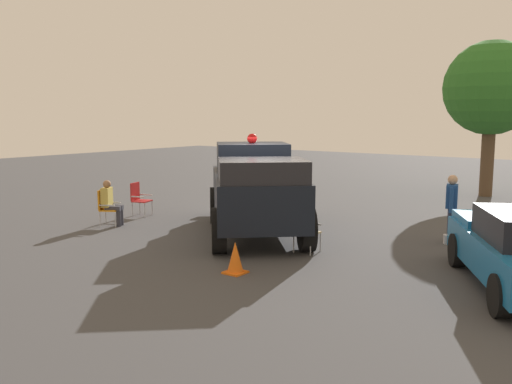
{
  "coord_description": "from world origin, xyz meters",
  "views": [
    {
      "loc": [
        -8.14,
        10.97,
        3.1
      ],
      "look_at": [
        0.26,
        -0.16,
        1.14
      ],
      "focal_mm": 38.63,
      "sensor_mm": 36.0,
      "label": 1
    }
  ],
  "objects_px": {
    "vintage_fire_truck": "(255,188)",
    "traffic_cone": "(235,258)",
    "lawn_chair_spare": "(139,196)",
    "oak_tree_right": "(491,89)",
    "lawn_chair_by_car": "(303,226)",
    "lawn_chair_near_truck": "(106,205)",
    "spectator_seated": "(110,201)",
    "spectator_standing": "(451,204)"
  },
  "relations": [
    {
      "from": "lawn_chair_near_truck",
      "to": "lawn_chair_spare",
      "type": "xyz_separation_m",
      "value": [
        0.5,
        -1.63,
        0.0
      ]
    },
    {
      "from": "spectator_standing",
      "to": "lawn_chair_near_truck",
      "type": "bearing_deg",
      "value": 23.34
    },
    {
      "from": "vintage_fire_truck",
      "to": "oak_tree_right",
      "type": "bearing_deg",
      "value": -105.58
    },
    {
      "from": "spectator_standing",
      "to": "vintage_fire_truck",
      "type": "bearing_deg",
      "value": 23.64
    },
    {
      "from": "lawn_chair_by_car",
      "to": "oak_tree_right",
      "type": "distance_m",
      "value": 12.14
    },
    {
      "from": "lawn_chair_by_car",
      "to": "spectator_standing",
      "type": "distance_m",
      "value": 3.74
    },
    {
      "from": "lawn_chair_by_car",
      "to": "spectator_seated",
      "type": "xyz_separation_m",
      "value": [
        5.88,
        0.75,
        0.11
      ]
    },
    {
      "from": "lawn_chair_by_car",
      "to": "spectator_standing",
      "type": "relative_size",
      "value": 0.61
    },
    {
      "from": "traffic_cone",
      "to": "lawn_chair_by_car",
      "type": "bearing_deg",
      "value": -92.95
    },
    {
      "from": "vintage_fire_truck",
      "to": "lawn_chair_near_truck",
      "type": "bearing_deg",
      "value": 23.0
    },
    {
      "from": "lawn_chair_spare",
      "to": "vintage_fire_truck",
      "type": "bearing_deg",
      "value": -179.21
    },
    {
      "from": "lawn_chair_near_truck",
      "to": "spectator_seated",
      "type": "distance_m",
      "value": 0.17
    },
    {
      "from": "spectator_standing",
      "to": "traffic_cone",
      "type": "height_order",
      "value": "spectator_standing"
    },
    {
      "from": "traffic_cone",
      "to": "lawn_chair_spare",
      "type": "bearing_deg",
      "value": -25.85
    },
    {
      "from": "vintage_fire_truck",
      "to": "lawn_chair_spare",
      "type": "xyz_separation_m",
      "value": [
        4.48,
        0.06,
        -0.61
      ]
    },
    {
      "from": "lawn_chair_near_truck",
      "to": "spectator_standing",
      "type": "height_order",
      "value": "spectator_standing"
    },
    {
      "from": "lawn_chair_spare",
      "to": "traffic_cone",
      "type": "relative_size",
      "value": 1.61
    },
    {
      "from": "lawn_chair_spare",
      "to": "spectator_standing",
      "type": "xyz_separation_m",
      "value": [
        -8.94,
        -2.01,
        0.37
      ]
    },
    {
      "from": "spectator_seated",
      "to": "traffic_cone",
      "type": "height_order",
      "value": "spectator_seated"
    },
    {
      "from": "vintage_fire_truck",
      "to": "traffic_cone",
      "type": "bearing_deg",
      "value": 121.02
    },
    {
      "from": "vintage_fire_truck",
      "to": "spectator_seated",
      "type": "height_order",
      "value": "vintage_fire_truck"
    },
    {
      "from": "vintage_fire_truck",
      "to": "lawn_chair_spare",
      "type": "relative_size",
      "value": 5.75
    },
    {
      "from": "vintage_fire_truck",
      "to": "spectator_seated",
      "type": "xyz_separation_m",
      "value": [
        3.87,
        1.62,
        -0.5
      ]
    },
    {
      "from": "lawn_chair_by_car",
      "to": "lawn_chair_spare",
      "type": "bearing_deg",
      "value": -7.07
    },
    {
      "from": "lawn_chair_by_car",
      "to": "spectator_standing",
      "type": "bearing_deg",
      "value": -130.88
    },
    {
      "from": "spectator_standing",
      "to": "oak_tree_right",
      "type": "xyz_separation_m",
      "value": [
        1.46,
        -8.78,
        3.09
      ]
    },
    {
      "from": "oak_tree_right",
      "to": "traffic_cone",
      "type": "distance_m",
      "value": 14.42
    },
    {
      "from": "lawn_chair_near_truck",
      "to": "traffic_cone",
      "type": "bearing_deg",
      "value": 166.01
    },
    {
      "from": "spectator_seated",
      "to": "traffic_cone",
      "type": "bearing_deg",
      "value": 165.09
    },
    {
      "from": "spectator_standing",
      "to": "traffic_cone",
      "type": "xyz_separation_m",
      "value": [
        2.56,
        5.1,
        -0.66
      ]
    },
    {
      "from": "spectator_seated",
      "to": "spectator_standing",
      "type": "height_order",
      "value": "spectator_standing"
    },
    {
      "from": "oak_tree_right",
      "to": "traffic_cone",
      "type": "bearing_deg",
      "value": 85.49
    },
    {
      "from": "lawn_chair_near_truck",
      "to": "lawn_chair_by_car",
      "type": "distance_m",
      "value": 6.05
    },
    {
      "from": "lawn_chair_by_car",
      "to": "oak_tree_right",
      "type": "height_order",
      "value": "oak_tree_right"
    },
    {
      "from": "vintage_fire_truck",
      "to": "lawn_chair_near_truck",
      "type": "xyz_separation_m",
      "value": [
        3.98,
        1.69,
        -0.61
      ]
    },
    {
      "from": "spectator_standing",
      "to": "oak_tree_right",
      "type": "relative_size",
      "value": 0.29
    },
    {
      "from": "spectator_seated",
      "to": "vintage_fire_truck",
      "type": "bearing_deg",
      "value": -157.3
    },
    {
      "from": "lawn_chair_spare",
      "to": "oak_tree_right",
      "type": "height_order",
      "value": "oak_tree_right"
    },
    {
      "from": "lawn_chair_spare",
      "to": "oak_tree_right",
      "type": "xyz_separation_m",
      "value": [
        -7.48,
        -10.79,
        3.47
      ]
    },
    {
      "from": "spectator_seated",
      "to": "oak_tree_right",
      "type": "xyz_separation_m",
      "value": [
        -6.86,
        -12.35,
        3.36
      ]
    },
    {
      "from": "oak_tree_right",
      "to": "lawn_chair_by_car",
      "type": "bearing_deg",
      "value": 85.18
    },
    {
      "from": "lawn_chair_near_truck",
      "to": "lawn_chair_spare",
      "type": "height_order",
      "value": "same"
    }
  ]
}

